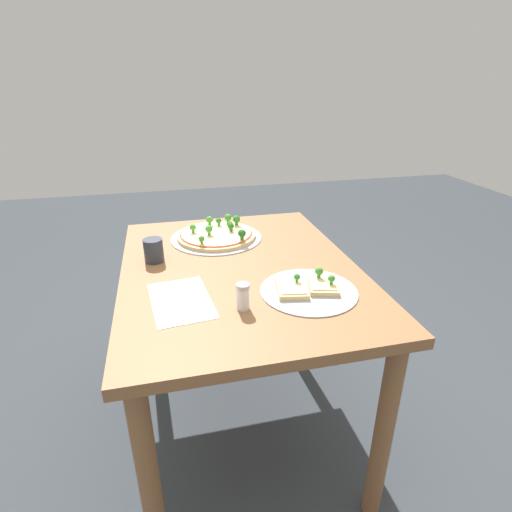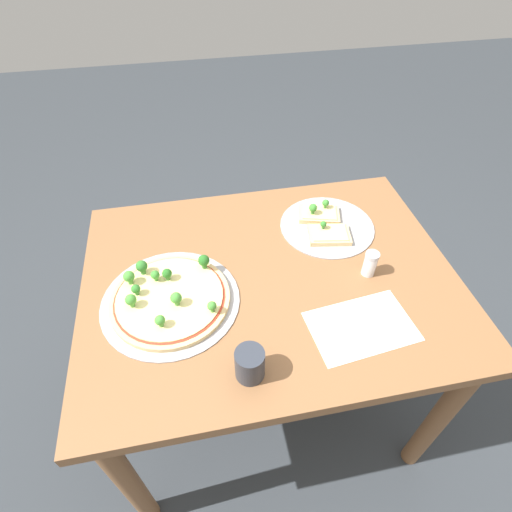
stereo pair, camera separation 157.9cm
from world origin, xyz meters
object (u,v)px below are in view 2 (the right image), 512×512
(dining_table, at_px, (269,298))
(drinking_cup, at_px, (250,364))
(pizza_tray_slice, at_px, (325,224))
(pizza_tray_whole, at_px, (169,298))
(condiment_shaker, at_px, (370,264))

(dining_table, relative_size, drinking_cup, 12.52)
(pizza_tray_slice, bearing_deg, drinking_cup, 54.51)
(pizza_tray_slice, distance_m, drinking_cup, 0.59)
(drinking_cup, bearing_deg, pizza_tray_slice, -125.49)
(pizza_tray_slice, relative_size, drinking_cup, 3.57)
(pizza_tray_whole, bearing_deg, dining_table, -172.30)
(dining_table, relative_size, pizza_tray_whole, 2.85)
(pizza_tray_slice, distance_m, condiment_shaker, 0.24)
(drinking_cup, xyz_separation_m, condiment_shaker, (-0.40, -0.25, -0.00))
(pizza_tray_whole, xyz_separation_m, pizza_tray_slice, (-0.52, -0.22, -0.00))
(pizza_tray_whole, bearing_deg, condiment_shaker, 179.40)
(condiment_shaker, bearing_deg, drinking_cup, 32.24)
(drinking_cup, relative_size, condiment_shaker, 1.07)
(dining_table, distance_m, condiment_shaker, 0.32)
(pizza_tray_slice, bearing_deg, condiment_shaker, 104.68)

